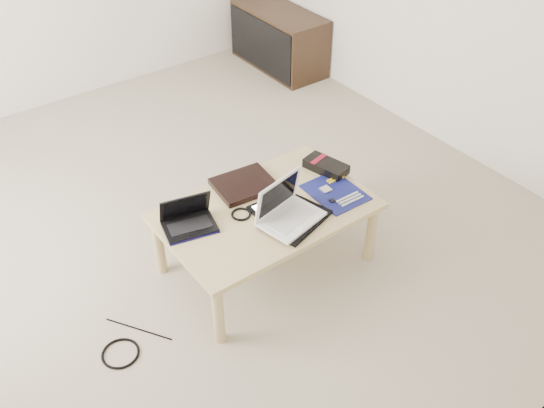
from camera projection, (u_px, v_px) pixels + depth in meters
ground at (187, 229)px, 3.66m from camera, size 4.00×4.00×0.00m
coffee_table at (266, 216)px, 3.21m from camera, size 1.10×0.70×0.40m
media_cabinet at (278, 39)px, 5.23m from camera, size 0.41×0.90×0.50m
book at (244, 185)px, 3.32m from camera, size 0.34×0.30×0.03m
netbook at (188, 220)px, 3.05m from camera, size 0.30×0.24×0.18m
tablet at (273, 208)px, 3.17m from camera, size 0.24×0.19×0.01m
remote at (278, 197)px, 3.24m from camera, size 0.09×0.21×0.02m
neoprene_sleeve at (295, 219)px, 3.10m from camera, size 0.39×0.32×0.02m
white_laptop at (287, 211)px, 3.06m from camera, size 0.35×0.28×0.23m
motherboard at (336, 192)px, 3.28m from camera, size 0.26×0.33×0.01m
gpu_box at (326, 166)px, 3.43m from camera, size 0.18×0.27×0.05m
cable_coil at (241, 214)px, 3.13m from camera, size 0.11×0.11×0.01m
floor_cable_coil at (120, 353)px, 2.93m from camera, size 0.21×0.21×0.01m
floor_cable_trail at (139, 329)px, 3.05m from camera, size 0.21×0.32×0.01m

